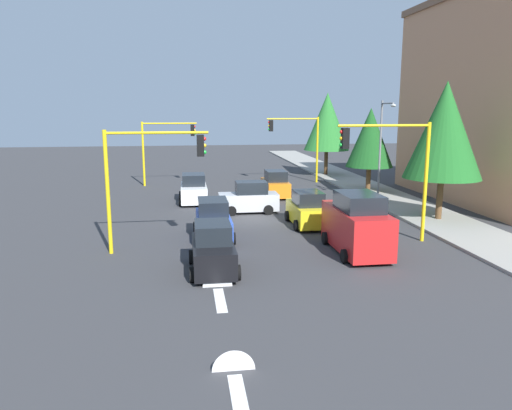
% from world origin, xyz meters
% --- Properties ---
extents(ground_plane, '(120.00, 120.00, 0.00)m').
position_xyz_m(ground_plane, '(0.00, 0.00, 0.00)').
color(ground_plane, '#353538').
extents(sidewalk_kerb, '(80.00, 4.00, 0.15)m').
position_xyz_m(sidewalk_kerb, '(-5.00, 10.50, 0.07)').
color(sidewalk_kerb, gray).
rests_on(sidewalk_kerb, ground).
extents(lane_arrow_near, '(2.40, 1.10, 1.10)m').
position_xyz_m(lane_arrow_near, '(11.51, -3.00, 0.01)').
color(lane_arrow_near, silver).
rests_on(lane_arrow_near, ground).
extents(lane_arrow_mid, '(2.40, 1.10, 1.10)m').
position_xyz_m(lane_arrow_mid, '(17.51, -3.00, 0.01)').
color(lane_arrow_mid, silver).
rests_on(lane_arrow_mid, ground).
extents(apartment_block, '(16.71, 9.30, 14.23)m').
position_xyz_m(apartment_block, '(-3.86, 18.50, 7.13)').
color(apartment_block, tan).
rests_on(apartment_block, ground).
extents(traffic_signal_near_left, '(0.36, 4.59, 5.83)m').
position_xyz_m(traffic_signal_near_left, '(6.00, 5.72, 4.12)').
color(traffic_signal_near_left, yellow).
rests_on(traffic_signal_near_left, ground).
extents(traffic_signal_far_right, '(0.36, 4.59, 5.38)m').
position_xyz_m(traffic_signal_far_right, '(-14.00, -5.65, 3.82)').
color(traffic_signal_far_right, yellow).
rests_on(traffic_signal_far_right, ground).
extents(traffic_signal_near_right, '(0.36, 4.59, 5.57)m').
position_xyz_m(traffic_signal_near_right, '(6.00, -5.68, 3.95)').
color(traffic_signal_near_right, yellow).
rests_on(traffic_signal_near_right, ground).
extents(traffic_signal_far_left, '(0.36, 4.59, 5.73)m').
position_xyz_m(traffic_signal_far_left, '(-14.00, 5.70, 4.05)').
color(traffic_signal_far_left, yellow).
rests_on(traffic_signal_far_left, ground).
extents(street_lamp_curbside, '(2.15, 0.28, 7.00)m').
position_xyz_m(street_lamp_curbside, '(-3.61, 9.20, 4.35)').
color(street_lamp_curbside, slate).
rests_on(street_lamp_curbside, ground).
extents(tree_roadside_mid, '(3.58, 3.58, 6.52)m').
position_xyz_m(tree_roadside_mid, '(-8.00, 10.00, 4.26)').
color(tree_roadside_mid, brown).
rests_on(tree_roadside_mid, ground).
extents(tree_roadside_far, '(4.33, 4.33, 7.92)m').
position_xyz_m(tree_roadside_far, '(-18.00, 9.50, 5.20)').
color(tree_roadside_far, brown).
rests_on(tree_roadside_far, ground).
extents(tree_roadside_near, '(4.37, 4.37, 7.99)m').
position_xyz_m(tree_roadside_near, '(2.00, 10.50, 5.25)').
color(tree_roadside_near, brown).
rests_on(tree_roadside_near, ground).
extents(delivery_van_red, '(4.80, 2.22, 2.77)m').
position_xyz_m(delivery_van_red, '(7.43, 3.56, 1.28)').
color(delivery_van_red, red).
rests_on(delivery_van_red, ground).
extents(car_silver, '(1.93, 3.71, 1.98)m').
position_xyz_m(car_silver, '(-2.00, -0.13, 0.89)').
color(car_silver, '#B2B5BA').
rests_on(car_silver, ground).
extents(car_black, '(3.68, 1.94, 1.98)m').
position_xyz_m(car_black, '(9.17, -3.04, 0.89)').
color(car_black, black).
rests_on(car_black, ground).
extents(car_orange, '(3.78, 1.94, 1.98)m').
position_xyz_m(car_orange, '(-7.30, 2.54, 0.90)').
color(car_orange, orange).
rests_on(car_orange, ground).
extents(car_blue, '(4.11, 1.97, 1.98)m').
position_xyz_m(car_blue, '(4.02, -2.74, 0.90)').
color(car_blue, blue).
rests_on(car_blue, ground).
extents(car_yellow, '(3.83, 1.95, 1.98)m').
position_xyz_m(car_yellow, '(1.99, 2.63, 0.90)').
color(car_yellow, yellow).
rests_on(car_yellow, ground).
extents(car_white, '(4.11, 2.08, 1.98)m').
position_xyz_m(car_white, '(-5.99, -3.51, 0.90)').
color(car_white, white).
rests_on(car_white, ground).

